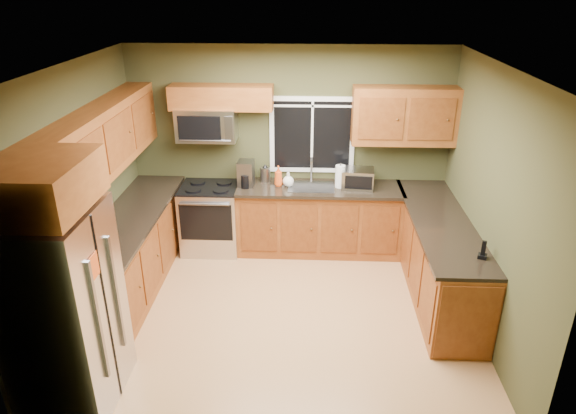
# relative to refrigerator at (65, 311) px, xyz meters

# --- Properties ---
(floor) EXTENTS (4.20, 4.20, 0.00)m
(floor) POSITION_rel_refrigerator_xyz_m (1.74, 1.30, -0.90)
(floor) COLOR #B6804F
(floor) RESTS_ON ground
(ceiling) EXTENTS (4.20, 4.20, 0.00)m
(ceiling) POSITION_rel_refrigerator_xyz_m (1.74, 1.30, 1.80)
(ceiling) COLOR white
(ceiling) RESTS_ON back_wall
(back_wall) EXTENTS (4.20, 0.00, 4.20)m
(back_wall) POSITION_rel_refrigerator_xyz_m (1.74, 3.10, 0.45)
(back_wall) COLOR #3D3E22
(back_wall) RESTS_ON ground
(front_wall) EXTENTS (4.20, 0.00, 4.20)m
(front_wall) POSITION_rel_refrigerator_xyz_m (1.74, -0.50, 0.45)
(front_wall) COLOR #3D3E22
(front_wall) RESTS_ON ground
(left_wall) EXTENTS (0.00, 3.60, 3.60)m
(left_wall) POSITION_rel_refrigerator_xyz_m (-0.36, 1.30, 0.45)
(left_wall) COLOR #3D3E22
(left_wall) RESTS_ON ground
(right_wall) EXTENTS (0.00, 3.60, 3.60)m
(right_wall) POSITION_rel_refrigerator_xyz_m (3.84, 1.30, 0.45)
(right_wall) COLOR #3D3E22
(right_wall) RESTS_ON ground
(window) EXTENTS (1.12, 0.03, 1.02)m
(window) POSITION_rel_refrigerator_xyz_m (2.04, 3.08, 0.65)
(window) COLOR white
(window) RESTS_ON back_wall
(base_cabinets_left) EXTENTS (0.60, 2.65, 0.90)m
(base_cabinets_left) POSITION_rel_refrigerator_xyz_m (-0.06, 1.78, -0.45)
(base_cabinets_left) COLOR brown
(base_cabinets_left) RESTS_ON ground
(countertop_left) EXTENTS (0.65, 2.65, 0.04)m
(countertop_left) POSITION_rel_refrigerator_xyz_m (-0.04, 1.78, 0.02)
(countertop_left) COLOR black
(countertop_left) RESTS_ON base_cabinets_left
(base_cabinets_back) EXTENTS (2.17, 0.60, 0.90)m
(base_cabinets_back) POSITION_rel_refrigerator_xyz_m (2.15, 2.80, -0.45)
(base_cabinets_back) COLOR brown
(base_cabinets_back) RESTS_ON ground
(countertop_back) EXTENTS (2.17, 0.65, 0.04)m
(countertop_back) POSITION_rel_refrigerator_xyz_m (2.15, 2.78, 0.02)
(countertop_back) COLOR black
(countertop_back) RESTS_ON base_cabinets_back
(base_cabinets_peninsula) EXTENTS (0.60, 2.52, 0.90)m
(base_cabinets_peninsula) POSITION_rel_refrigerator_xyz_m (3.54, 1.84, -0.45)
(base_cabinets_peninsula) COLOR brown
(base_cabinets_peninsula) RESTS_ON ground
(countertop_peninsula) EXTENTS (0.65, 2.50, 0.04)m
(countertop_peninsula) POSITION_rel_refrigerator_xyz_m (3.51, 1.85, 0.02)
(countertop_peninsula) COLOR black
(countertop_peninsula) RESTS_ON base_cabinets_peninsula
(upper_cabinets_left) EXTENTS (0.33, 2.65, 0.72)m
(upper_cabinets_left) POSITION_rel_refrigerator_xyz_m (-0.20, 1.78, 0.96)
(upper_cabinets_left) COLOR brown
(upper_cabinets_left) RESTS_ON left_wall
(upper_cabinets_back_left) EXTENTS (1.30, 0.33, 0.30)m
(upper_cabinets_back_left) POSITION_rel_refrigerator_xyz_m (0.89, 2.94, 1.17)
(upper_cabinets_back_left) COLOR brown
(upper_cabinets_back_left) RESTS_ON back_wall
(upper_cabinets_back_right) EXTENTS (1.30, 0.33, 0.72)m
(upper_cabinets_back_right) POSITION_rel_refrigerator_xyz_m (3.19, 2.94, 0.96)
(upper_cabinets_back_right) COLOR brown
(upper_cabinets_back_right) RESTS_ON back_wall
(upper_cabinet_over_fridge) EXTENTS (0.72, 0.90, 0.38)m
(upper_cabinet_over_fridge) POSITION_rel_refrigerator_xyz_m (-0.00, 0.00, 1.13)
(upper_cabinet_over_fridge) COLOR brown
(upper_cabinet_over_fridge) RESTS_ON left_wall
(refrigerator) EXTENTS (0.74, 0.90, 1.80)m
(refrigerator) POSITION_rel_refrigerator_xyz_m (0.00, 0.00, 0.00)
(refrigerator) COLOR #B7B7BC
(refrigerator) RESTS_ON ground
(range) EXTENTS (0.76, 0.69, 0.94)m
(range) POSITION_rel_refrigerator_xyz_m (0.69, 2.77, -0.43)
(range) COLOR #B7B7BC
(range) RESTS_ON ground
(microwave) EXTENTS (0.76, 0.41, 0.42)m
(microwave) POSITION_rel_refrigerator_xyz_m (0.69, 2.91, 0.83)
(microwave) COLOR #B7B7BC
(microwave) RESTS_ON back_wall
(sink) EXTENTS (0.60, 0.42, 0.36)m
(sink) POSITION_rel_refrigerator_xyz_m (2.04, 2.79, 0.05)
(sink) COLOR slate
(sink) RESTS_ON countertop_back
(toaster_oven) EXTENTS (0.43, 0.35, 0.25)m
(toaster_oven) POSITION_rel_refrigerator_xyz_m (2.64, 2.78, 0.17)
(toaster_oven) COLOR #B7B7BC
(toaster_oven) RESTS_ON countertop_back
(coffee_maker) EXTENTS (0.21, 0.28, 0.33)m
(coffee_maker) POSITION_rel_refrigerator_xyz_m (1.18, 2.79, 0.20)
(coffee_maker) COLOR slate
(coffee_maker) RESTS_ON countertop_back
(kettle) EXTENTS (0.18, 0.18, 0.24)m
(kettle) POSITION_rel_refrigerator_xyz_m (1.42, 2.95, 0.15)
(kettle) COLOR #B7B7BC
(kettle) RESTS_ON countertop_back
(paper_towel_roll) EXTENTS (0.13, 0.13, 0.33)m
(paper_towel_roll) POSITION_rel_refrigerator_xyz_m (2.41, 2.79, 0.19)
(paper_towel_roll) COLOR white
(paper_towel_roll) RESTS_ON countertop_back
(soap_bottle_a) EXTENTS (0.11, 0.11, 0.27)m
(soap_bottle_a) POSITION_rel_refrigerator_xyz_m (1.61, 2.80, 0.18)
(soap_bottle_a) COLOR #EE5116
(soap_bottle_a) RESTS_ON countertop_back
(soap_bottle_c) EXTENTS (0.19, 0.19, 0.19)m
(soap_bottle_c) POSITION_rel_refrigerator_xyz_m (1.74, 2.80, 0.13)
(soap_bottle_c) COLOR white
(soap_bottle_c) RESTS_ON countertop_back
(cordless_phone) EXTENTS (0.11, 0.11, 0.19)m
(cordless_phone) POSITION_rel_refrigerator_xyz_m (3.72, 0.99, 0.10)
(cordless_phone) COLOR black
(cordless_phone) RESTS_ON countertop_peninsula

